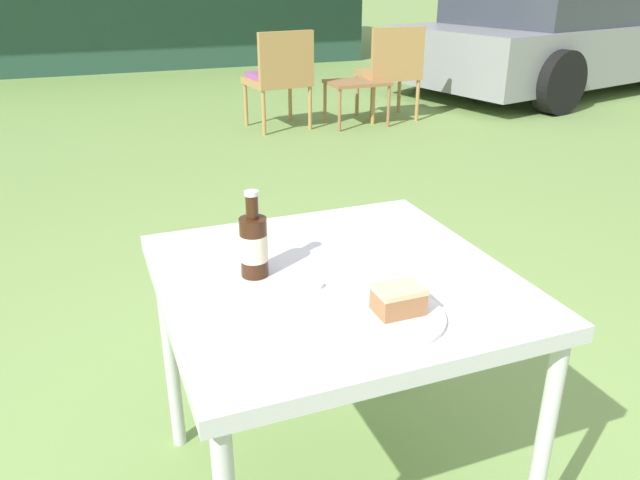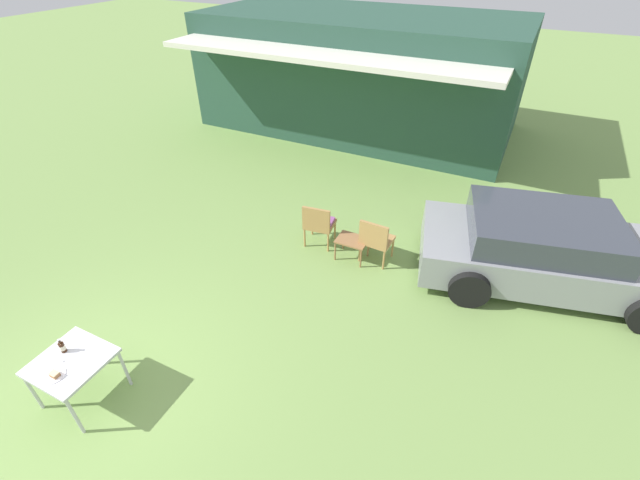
# 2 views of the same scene
# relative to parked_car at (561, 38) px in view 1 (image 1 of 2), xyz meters

# --- Properties ---
(parked_car) EXTENTS (4.41, 2.72, 1.24)m
(parked_car) POSITION_rel_parked_car_xyz_m (0.00, 0.00, 0.00)
(parked_car) COLOR gray
(parked_car) RESTS_ON ground_plane
(wicker_chair_cushioned) EXTENTS (0.57, 0.54, 0.88)m
(wicker_chair_cushioned) POSITION_rel_parked_car_xyz_m (-3.80, -0.77, -0.11)
(wicker_chair_cushioned) COLOR #B2844C
(wicker_chair_cushioned) RESTS_ON ground_plane
(wicker_chair_plain) EXTENTS (0.54, 0.50, 0.88)m
(wicker_chair_plain) POSITION_rel_parked_car_xyz_m (-2.68, -0.79, -0.11)
(wicker_chair_plain) COLOR #B2844C
(wicker_chair_plain) RESTS_ON ground_plane
(garden_side_table) EXTENTS (0.55, 0.41, 0.41)m
(garden_side_table) POSITION_rel_parked_car_xyz_m (-3.09, -0.88, -0.25)
(garden_side_table) COLOR #996B42
(garden_side_table) RESTS_ON ground_plane
(patio_table) EXTENTS (0.82, 0.82, 0.70)m
(patio_table) POSITION_rel_parked_car_xyz_m (-5.03, -5.03, 0.02)
(patio_table) COLOR silver
(patio_table) RESTS_ON ground_plane
(cake_on_plate) EXTENTS (0.26, 0.26, 0.07)m
(cake_on_plate) POSITION_rel_parked_car_xyz_m (-5.00, -5.26, 0.11)
(cake_on_plate) COLOR white
(cake_on_plate) RESTS_ON patio_table
(cola_bottle_near) EXTENTS (0.07, 0.07, 0.21)m
(cola_bottle_near) POSITION_rel_parked_car_xyz_m (-5.21, -4.96, 0.17)
(cola_bottle_near) COLOR #381E0F
(cola_bottle_near) RESTS_ON patio_table
(fork) EXTENTS (0.17, 0.03, 0.01)m
(fork) POSITION_rel_parked_car_xyz_m (-5.08, -5.25, 0.09)
(fork) COLOR silver
(fork) RESTS_ON patio_table
(loose_bottle_cap) EXTENTS (0.03, 0.03, 0.01)m
(loose_bottle_cap) POSITION_rel_parked_car_xyz_m (-5.09, -5.08, 0.09)
(loose_bottle_cap) COLOR silver
(loose_bottle_cap) RESTS_ON patio_table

